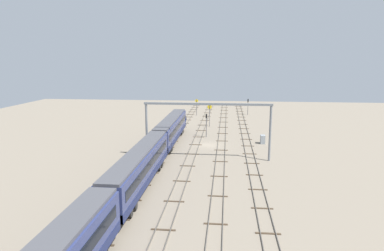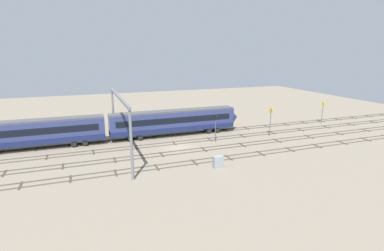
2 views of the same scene
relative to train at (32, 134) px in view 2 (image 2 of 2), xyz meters
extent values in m
plane|color=gray|center=(22.67, -7.46, -2.66)|extent=(144.95, 144.95, 0.00)
cube|color=#59544C|center=(22.67, -15.64, -2.58)|extent=(128.95, 0.07, 0.16)
cube|color=#59544C|center=(22.67, -14.21, -2.58)|extent=(128.95, 0.07, 0.16)
cube|color=#473828|center=(0.25, -14.93, -2.62)|extent=(0.24, 2.40, 0.08)
cube|color=#473828|center=(5.85, -14.93, -2.62)|extent=(0.24, 2.40, 0.08)
cube|color=#473828|center=(11.46, -14.93, -2.62)|extent=(0.24, 2.40, 0.08)
cube|color=#473828|center=(17.06, -14.93, -2.62)|extent=(0.24, 2.40, 0.08)
cube|color=#473828|center=(22.67, -14.93, -2.62)|extent=(0.24, 2.40, 0.08)
cube|color=#473828|center=(28.28, -14.93, -2.62)|extent=(0.24, 2.40, 0.08)
cube|color=#473828|center=(33.88, -14.93, -2.62)|extent=(0.24, 2.40, 0.08)
cube|color=#473828|center=(39.49, -14.93, -2.62)|extent=(0.24, 2.40, 0.08)
cube|color=#473828|center=(45.10, -14.93, -2.62)|extent=(0.24, 2.40, 0.08)
cube|color=#473828|center=(50.70, -14.93, -2.62)|extent=(0.24, 2.40, 0.08)
cube|color=#473828|center=(56.31, -14.93, -2.62)|extent=(0.24, 2.40, 0.08)
cube|color=#59544C|center=(22.67, -10.67, -2.58)|extent=(128.95, 0.07, 0.16)
cube|color=#59544C|center=(22.67, -9.23, -2.58)|extent=(128.95, 0.07, 0.16)
cube|color=#473828|center=(-2.40, -9.95, -2.62)|extent=(0.24, 2.40, 0.08)
cube|color=#473828|center=(4.76, -9.95, -2.62)|extent=(0.24, 2.40, 0.08)
cube|color=#473828|center=(11.93, -9.95, -2.62)|extent=(0.24, 2.40, 0.08)
cube|color=#473828|center=(19.09, -9.95, -2.62)|extent=(0.24, 2.40, 0.08)
cube|color=#473828|center=(26.25, -9.95, -2.62)|extent=(0.24, 2.40, 0.08)
cube|color=#473828|center=(33.42, -9.95, -2.62)|extent=(0.24, 2.40, 0.08)
cube|color=#473828|center=(40.58, -9.95, -2.62)|extent=(0.24, 2.40, 0.08)
cube|color=#473828|center=(47.75, -9.95, -2.62)|extent=(0.24, 2.40, 0.08)
cube|color=#473828|center=(54.91, -9.95, -2.62)|extent=(0.24, 2.40, 0.08)
cube|color=#473828|center=(62.07, -9.95, -2.62)|extent=(0.24, 2.40, 0.08)
cube|color=#59544C|center=(22.67, -5.69, -2.58)|extent=(128.95, 0.07, 0.16)
cube|color=#59544C|center=(22.67, -4.26, -2.58)|extent=(128.95, 0.07, 0.16)
cube|color=#473828|center=(2.31, -4.98, -2.62)|extent=(0.24, 2.40, 0.08)
cube|color=#473828|center=(9.10, -4.98, -2.62)|extent=(0.24, 2.40, 0.08)
cube|color=#473828|center=(15.88, -4.98, -2.62)|extent=(0.24, 2.40, 0.08)
cube|color=#473828|center=(22.67, -4.98, -2.62)|extent=(0.24, 2.40, 0.08)
cube|color=#473828|center=(29.46, -4.98, -2.62)|extent=(0.24, 2.40, 0.08)
cube|color=#473828|center=(36.25, -4.98, -2.62)|extent=(0.24, 2.40, 0.08)
cube|color=#473828|center=(43.03, -4.98, -2.62)|extent=(0.24, 2.40, 0.08)
cube|color=#473828|center=(49.82, -4.98, -2.62)|extent=(0.24, 2.40, 0.08)
cube|color=#473828|center=(56.61, -4.98, -2.62)|extent=(0.24, 2.40, 0.08)
cube|color=#473828|center=(63.39, -4.98, -2.62)|extent=(0.24, 2.40, 0.08)
cube|color=#473828|center=(70.18, -4.98, -2.62)|extent=(0.24, 2.40, 0.08)
cube|color=#59544C|center=(22.67, -0.72, -2.58)|extent=(128.95, 0.07, 0.16)
cube|color=#59544C|center=(22.67, 0.72, -2.58)|extent=(128.95, 0.07, 0.16)
cube|color=#473828|center=(-4.61, 0.00, -2.62)|extent=(0.24, 2.40, 0.08)
cube|color=#473828|center=(0.35, 0.00, -2.62)|extent=(0.24, 2.40, 0.08)
cube|color=#473828|center=(5.31, 0.00, -2.62)|extent=(0.24, 2.40, 0.08)
cube|color=#473828|center=(10.27, 0.00, -2.62)|extent=(0.24, 2.40, 0.08)
cube|color=#473828|center=(15.23, 0.00, -2.62)|extent=(0.24, 2.40, 0.08)
cube|color=#473828|center=(20.19, 0.00, -2.62)|extent=(0.24, 2.40, 0.08)
cube|color=#473828|center=(25.15, 0.00, -2.62)|extent=(0.24, 2.40, 0.08)
cube|color=#473828|center=(30.11, 0.00, -2.62)|extent=(0.24, 2.40, 0.08)
cube|color=#473828|center=(35.07, 0.00, -2.62)|extent=(0.24, 2.40, 0.08)
cube|color=#473828|center=(40.03, 0.00, -2.62)|extent=(0.24, 2.40, 0.08)
cube|color=#473828|center=(44.99, 0.00, -2.62)|extent=(0.24, 2.40, 0.08)
cube|color=#473828|center=(49.95, 0.00, -2.62)|extent=(0.24, 2.40, 0.08)
cube|color=#473828|center=(54.91, 0.00, -2.62)|extent=(0.24, 2.40, 0.08)
cube|color=#473828|center=(59.87, 0.00, -2.62)|extent=(0.24, 2.40, 0.08)
cube|color=#473828|center=(64.83, 0.00, -2.62)|extent=(0.24, 2.40, 0.08)
cube|color=#473828|center=(69.79, 0.00, -2.62)|extent=(0.24, 2.40, 0.08)
cube|color=#473828|center=(74.75, 0.00, -2.62)|extent=(0.24, 2.40, 0.08)
cube|color=#473828|center=(79.71, 0.00, -2.62)|extent=(0.24, 2.40, 0.08)
cube|color=navy|center=(24.20, 0.00, 0.20)|extent=(24.00, 2.90, 3.60)
cube|color=navy|center=(24.20, 0.00, -1.15)|extent=(24.00, 2.94, 0.90)
cube|color=#4C4C51|center=(24.20, 0.00, 2.15)|extent=(24.00, 2.50, 0.30)
cube|color=black|center=(24.20, -1.46, 0.63)|extent=(22.00, 0.04, 1.10)
cube|color=black|center=(24.20, 1.46, 0.63)|extent=(22.00, 0.04, 1.10)
cylinder|color=black|center=(15.62, 0.00, -2.05)|extent=(0.90, 2.70, 0.90)
cylinder|color=black|center=(17.42, 0.00, -2.05)|extent=(0.90, 2.70, 0.90)
cylinder|color=black|center=(30.98, 0.00, -2.05)|extent=(0.90, 2.70, 0.90)
cylinder|color=black|center=(32.78, 0.00, -2.05)|extent=(0.90, 2.70, 0.90)
cube|color=navy|center=(-0.60, 0.00, 0.20)|extent=(24.00, 2.90, 3.60)
cube|color=navy|center=(-0.60, 0.00, -1.15)|extent=(24.00, 2.94, 0.90)
cube|color=#4C4C51|center=(-0.60, 0.00, 2.15)|extent=(24.00, 2.50, 0.30)
cube|color=black|center=(-0.60, -1.46, 0.63)|extent=(22.00, 0.04, 1.10)
cube|color=black|center=(-0.60, 1.46, 0.63)|extent=(22.00, 0.04, 1.10)
cylinder|color=black|center=(6.18, 0.00, -2.05)|extent=(0.90, 2.70, 0.90)
cylinder|color=black|center=(7.98, 0.00, -2.05)|extent=(0.90, 2.70, 0.90)
cone|color=navy|center=(37.00, 0.00, 0.02)|extent=(1.60, 3.24, 3.24)
cylinder|color=slate|center=(13.28, -17.79, 1.82)|extent=(0.36, 0.36, 8.96)
cylinder|color=slate|center=(13.28, 2.32, 1.82)|extent=(0.36, 0.36, 8.96)
cube|color=slate|center=(13.28, -7.74, 6.48)|extent=(0.40, 20.71, 0.35)
cylinder|color=#4C4C51|center=(41.22, -6.67, 0.03)|extent=(0.12, 0.12, 5.38)
cylinder|color=yellow|center=(41.26, -6.67, 2.24)|extent=(0.05, 1.06, 1.06)
cube|color=black|center=(41.29, -6.67, 2.24)|extent=(0.02, 0.48, 0.12)
cylinder|color=#4C4C51|center=(58.14, -1.99, -0.27)|extent=(0.12, 0.12, 4.77)
cylinder|color=yellow|center=(58.18, -1.99, 1.71)|extent=(0.05, 0.89, 0.89)
cube|color=black|center=(58.21, -1.99, 1.71)|extent=(0.02, 0.40, 0.12)
cylinder|color=#4C4C51|center=(29.83, -6.59, -0.64)|extent=(0.14, 0.14, 4.03)
cube|color=black|center=(29.83, -6.59, 1.82)|extent=(0.20, 0.32, 0.90)
sphere|color=green|center=(29.94, -6.59, 2.02)|extent=(0.20, 0.20, 0.20)
sphere|color=#262626|center=(29.94, -6.59, 1.62)|extent=(0.20, 0.20, 0.20)
cube|color=gray|center=(25.03, -17.92, -1.82)|extent=(1.34, 0.87, 1.68)
cube|color=#333333|center=(25.71, -17.92, -1.56)|extent=(0.02, 0.61, 0.24)
camera|label=1|loc=(-41.40, -10.84, 13.45)|focal=32.19mm
camera|label=2|loc=(7.98, -53.39, 13.07)|focal=28.13mm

